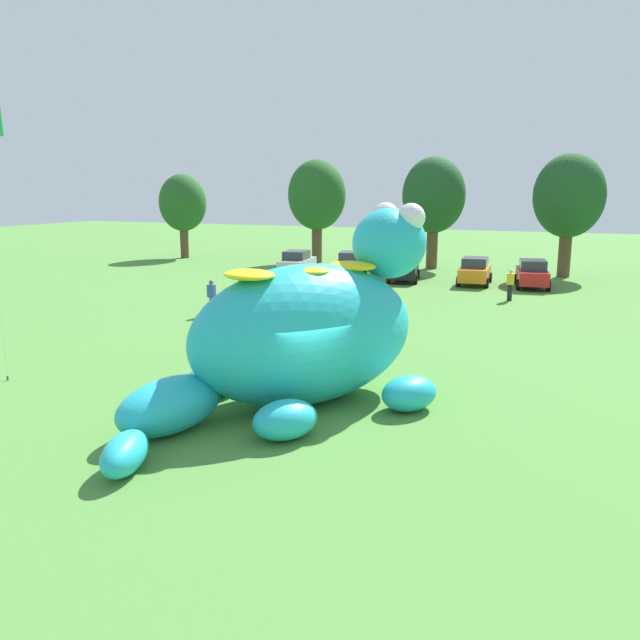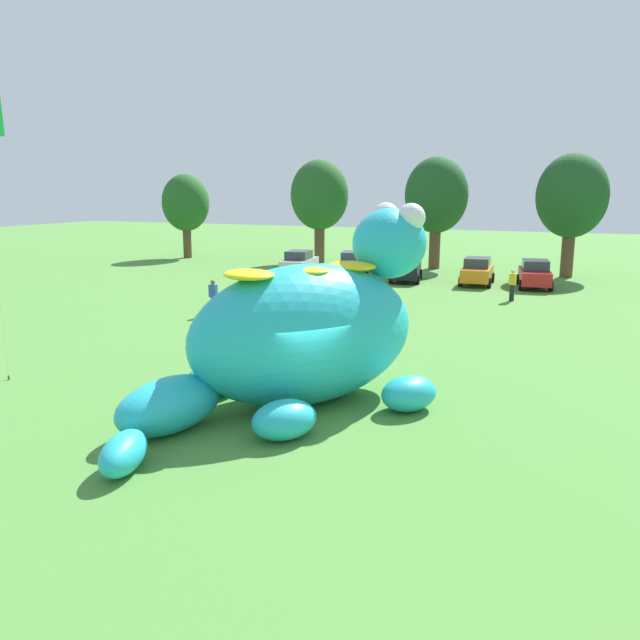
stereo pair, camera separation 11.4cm
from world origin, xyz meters
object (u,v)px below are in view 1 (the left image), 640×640
(car_silver, at_px, (297,263))
(car_black, at_px, (404,268))
(car_orange, at_px, (475,271))
(spectator_by_cars, at_px, (212,298))
(spectator_mid_field, at_px, (510,285))
(car_white, at_px, (351,264))
(car_red, at_px, (532,274))
(giant_inflatable_creature, at_px, (306,332))
(spectator_near_inflatable, at_px, (333,277))

(car_silver, height_order, car_black, same)
(car_orange, xyz_separation_m, spectator_by_cars, (-9.88, -15.07, -0.01))
(car_black, relative_size, spectator_mid_field, 2.54)
(car_silver, bearing_deg, car_orange, 1.41)
(car_silver, relative_size, car_white, 0.98)
(car_silver, distance_m, spectator_by_cars, 14.96)
(car_orange, bearing_deg, spectator_mid_field, -62.52)
(car_red, relative_size, spectator_by_cars, 2.53)
(car_silver, distance_m, spectator_mid_field, 15.83)
(giant_inflatable_creature, distance_m, spectator_mid_field, 19.86)
(car_silver, bearing_deg, spectator_near_inflatable, -49.03)
(giant_inflatable_creature, height_order, car_orange, giant_inflatable_creature)
(car_black, distance_m, spectator_by_cars, 15.72)
(giant_inflatable_creature, xyz_separation_m, car_white, (-7.95, 25.37, -1.17))
(spectator_near_inflatable, bearing_deg, spectator_mid_field, 4.47)
(car_silver, height_order, spectator_by_cars, car_silver)
(spectator_by_cars, bearing_deg, spectator_mid_field, 37.65)
(car_orange, bearing_deg, car_black, -176.46)
(car_white, bearing_deg, car_silver, -167.82)
(car_white, height_order, car_orange, same)
(car_black, relative_size, spectator_by_cars, 2.54)
(car_white, xyz_separation_m, car_red, (11.96, -0.48, 0.00))
(spectator_near_inflatable, height_order, spectator_by_cars, same)
(car_silver, relative_size, car_orange, 1.02)
(giant_inflatable_creature, height_order, car_black, giant_inflatable_creature)
(car_white, relative_size, car_red, 1.01)
(car_white, height_order, car_red, same)
(car_orange, relative_size, spectator_mid_field, 2.46)
(giant_inflatable_creature, height_order, spectator_by_cars, giant_inflatable_creature)
(car_silver, relative_size, spectator_near_inflatable, 2.51)
(spectator_near_inflatable, bearing_deg, car_red, 29.87)
(car_silver, xyz_separation_m, car_black, (7.70, 0.02, 0.00))
(car_silver, xyz_separation_m, spectator_near_inflatable, (5.03, -5.80, -0.01))
(car_orange, bearing_deg, giant_inflatable_creature, -91.27)
(car_red, xyz_separation_m, spectator_near_inflatable, (-10.67, -6.13, -0.01))
(car_black, xyz_separation_m, car_red, (8.00, 0.31, 0.00))
(car_orange, bearing_deg, car_red, 0.47)
(spectator_mid_field, bearing_deg, spectator_by_cars, -142.35)
(giant_inflatable_creature, height_order, car_white, giant_inflatable_creature)
(car_red, bearing_deg, spectator_mid_field, -97.30)
(spectator_near_inflatable, bearing_deg, car_silver, 130.97)
(car_white, distance_m, car_red, 11.97)
(giant_inflatable_creature, xyz_separation_m, spectator_mid_field, (3.32, 19.55, -1.18))
(car_silver, distance_m, car_black, 7.70)
(car_white, xyz_separation_m, spectator_by_cars, (-1.37, -15.58, -0.01))
(car_red, xyz_separation_m, spectator_by_cars, (-13.33, -15.10, -0.01))
(car_black, bearing_deg, car_orange, 3.54)
(giant_inflatable_creature, relative_size, car_white, 2.45)
(car_white, bearing_deg, car_black, -11.24)
(giant_inflatable_creature, bearing_deg, spectator_near_inflatable, 109.55)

